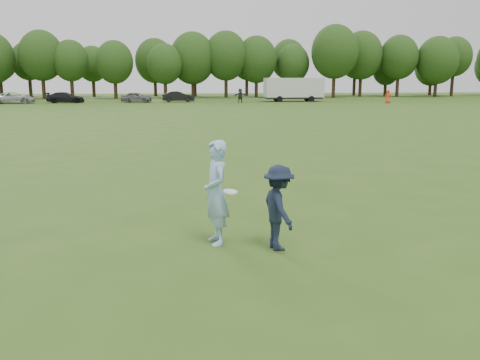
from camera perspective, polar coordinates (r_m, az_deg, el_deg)
The scene contains 13 objects.
ground at distance 9.88m, azimuth -3.69°, elevation -7.45°, with size 200.00×200.00×0.00m, color #325417.
thrower at distance 9.78m, azimuth -2.70°, elevation -1.44°, with size 0.74×0.49×2.03m, color #97C1EA.
defender at distance 9.52m, azimuth 4.37°, elevation -3.11°, with size 1.04×0.60×1.61m, color #172034.
player_far_c at distance 68.51m, azimuth 16.28°, elevation 8.99°, with size 0.83×0.54×1.70m, color #E5461A.
player_far_d at distance 67.31m, azimuth 0.03°, elevation 9.46°, with size 1.71×0.54×1.84m, color #282828.
car_c at distance 71.12m, azimuth -24.02°, elevation 8.42°, with size 2.33×5.06×1.41m, color #BABABF.
car_d at distance 70.42m, azimuth -19.01°, elevation 8.74°, with size 1.93×4.74×1.38m, color black.
car_e at distance 69.05m, azimuth -11.55°, elevation 9.09°, with size 1.62×4.02×1.37m, color slate.
car_f at distance 69.75m, azimuth -6.94°, elevation 9.27°, with size 1.51×4.32×1.42m, color black.
field_cone at distance 60.09m, azimuth 17.85°, elevation 7.95°, with size 0.28×0.28×0.30m, color orange.
disc_in_play at distance 9.53m, azimuth -1.09°, elevation -1.33°, with size 0.33×0.33×0.08m.
cargo_trailer at distance 71.03m, azimuth 6.04°, elevation 10.19°, with size 9.00×2.75×3.20m.
treeline at distance 86.35m, azimuth -5.42°, elevation 13.38°, with size 130.35×18.39×11.74m.
Camera 1 is at (-0.60, -9.33, 3.18)m, focal length 38.00 mm.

